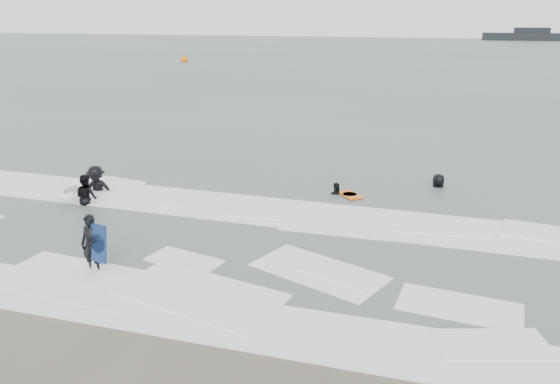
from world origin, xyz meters
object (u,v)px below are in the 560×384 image
(surfer_centre, at_px, (94,272))
(surfer_breaker, at_px, (98,193))
(surfer_wading, at_px, (87,205))
(surfer_right_far, at_px, (438,188))
(vessel_horizon, at_px, (531,36))
(surfer_right_near, at_px, (337,195))
(buoy, at_px, (184,59))

(surfer_centre, xyz_separation_m, surfer_breaker, (-3.78, 5.50, 0.00))
(surfer_wading, distance_m, surfer_right_far, 12.64)
(surfer_wading, xyz_separation_m, vessel_horizon, (29.55, 144.51, 1.22))
(surfer_breaker, height_order, vessel_horizon, vessel_horizon)
(surfer_wading, xyz_separation_m, surfer_right_near, (7.90, 3.61, 0.00))
(surfer_right_near, bearing_deg, surfer_right_far, 176.79)
(surfer_centre, height_order, surfer_breaker, surfer_breaker)
(surfer_right_near, bearing_deg, surfer_centre, 27.27)
(surfer_breaker, bearing_deg, surfer_right_far, 7.36)
(surfer_wading, xyz_separation_m, surfer_right_far, (11.34, 5.57, 0.00))
(surfer_right_near, relative_size, surfer_right_far, 0.95)
(surfer_right_near, height_order, surfer_right_far, surfer_right_far)
(surfer_right_far, bearing_deg, surfer_breaker, -4.69)
(surfer_right_near, bearing_deg, surfer_breaker, -16.61)
(surfer_centre, height_order, surfer_right_far, surfer_right_far)
(surfer_centre, height_order, surfer_wading, surfer_wading)
(vessel_horizon, bearing_deg, buoy, -121.19)
(surfer_right_far, bearing_deg, surfer_right_near, 4.52)
(surfer_right_far, height_order, buoy, buoy)
(surfer_right_far, distance_m, vessel_horizon, 140.14)
(surfer_centre, xyz_separation_m, surfer_wading, (-3.36, 4.32, 0.00))
(surfer_right_far, relative_size, vessel_horizon, 0.07)
(surfer_breaker, bearing_deg, surfer_right_near, 3.17)
(surfer_right_near, distance_m, surfer_right_far, 3.96)
(buoy, distance_m, vessel_horizon, 104.30)
(buoy, relative_size, vessel_horizon, 0.07)
(surfer_breaker, height_order, buoy, buoy)
(surfer_right_far, xyz_separation_m, vessel_horizon, (18.21, 138.94, 1.22))
(surfer_right_far, height_order, vessel_horizon, vessel_horizon)
(surfer_right_near, distance_m, vessel_horizon, 142.56)
(surfer_centre, height_order, surfer_right_near, surfer_right_near)
(buoy, bearing_deg, surfer_breaker, -66.05)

